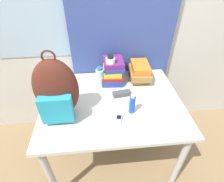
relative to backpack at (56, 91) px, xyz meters
The scene contains 11 objects.
wall_back 0.80m from the backpack, 58.83° to the left, with size 6.00×0.06×2.50m.
curtain_blue 0.84m from the backpack, 47.65° to the left, with size 0.95×0.04×2.50m.
desk 0.50m from the backpack, 16.02° to the left, with size 1.12×0.88×0.72m.
backpack is the anchor object (origin of this frame).
book_stack_left 0.59m from the backpack, 43.43° to the left, with size 0.21×0.24×0.21m.
book_stack_center 0.79m from the backpack, 30.48° to the left, with size 0.20×0.28×0.16m.
water_bottle 0.47m from the backpack, 47.43° to the left, with size 0.07×0.07×0.19m.
sports_bottle 0.54m from the backpack, 41.98° to the left, with size 0.08×0.08×0.28m.
sunscreen_bottle 0.54m from the backpack, ahead, with size 0.04×0.04×0.17m.
cell_phone 0.48m from the backpack, 12.35° to the right, with size 0.07×0.10×0.02m.
sunglasses_case 0.54m from the backpack, 19.72° to the left, with size 0.16×0.08×0.04m.
Camera 1 is at (-0.11, -0.63, 1.66)m, focal length 28.00 mm.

